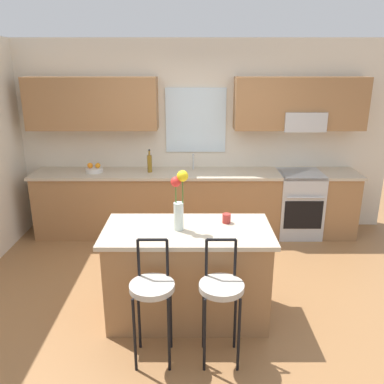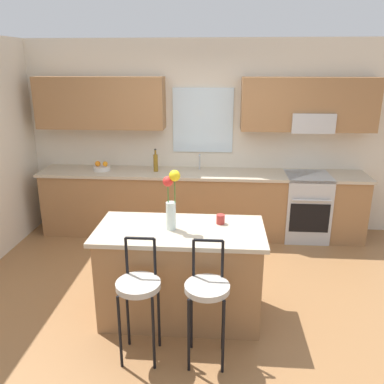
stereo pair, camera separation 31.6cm
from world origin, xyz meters
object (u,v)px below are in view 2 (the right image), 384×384
Objects in this scene: kitchen_island at (180,273)px; mug_ceramic at (221,219)px; flower_vase at (171,199)px; bar_stool_middle at (207,293)px; fruit_bowl_oranges at (102,167)px; bottle_olive_oil at (156,162)px; oven_range at (305,206)px; bar_stool_near at (139,290)px.

kitchen_island is 17.28× the size of mug_ceramic.
bar_stool_middle is at bearing -59.05° from flower_vase.
fruit_bowl_oranges is (-1.70, 1.85, -0.00)m from mug_ceramic.
oven_range is at bearing -0.67° from bottle_olive_oil.
kitchen_island is 1.49× the size of bar_stool_middle.
bar_stool_near is at bearing 180.00° from bar_stool_middle.
bar_stool_near is 3.24× the size of bottle_olive_oil.
mug_ceramic reaches higher than oven_range.
flower_vase is at bearing -129.32° from oven_range.
bottle_olive_oil is at bearing 107.57° from bar_stool_middle.
bottle_olive_oil reaches higher than bar_stool_middle.
bar_stool_middle is (0.28, -0.60, 0.17)m from kitchen_island.
mug_ceramic is 0.37× the size of fruit_bowl_oranges.
bar_stool_near and bar_stool_middle have the same top height.
oven_range is 0.88× the size of bar_stool_middle.
kitchen_island is 0.68m from bar_stool_near.
flower_vase is 1.75× the size of bottle_olive_oil.
fruit_bowl_oranges is at bearing -180.00° from bottle_olive_oil.
bar_stool_near reaches higher than oven_range.
flower_vase is 0.54m from mug_ceramic.
bar_stool_middle is 2.76m from bottle_olive_oil.
kitchen_island is at bearing -74.66° from bottle_olive_oil.
fruit_bowl_oranges is (-2.89, 0.02, 0.50)m from oven_range.
bottle_olive_oil is (-0.82, 2.60, 0.41)m from bar_stool_middle.
oven_range and kitchen_island have the same top height.
bar_stool_middle is 4.34× the size of fruit_bowl_oranges.
mug_ceramic is at bearing 82.75° from bar_stool_middle.
flower_vase reaches higher than kitchen_island.
mug_ceramic is at bearing -47.52° from fruit_bowl_oranges.
mug_ceramic is (0.44, 0.17, -0.25)m from flower_vase.
flower_vase reaches higher than fruit_bowl_oranges.
mug_ceramic is at bearing 49.20° from bar_stool_near.
bar_stool_near is 1.04m from mug_ceramic.
oven_range is 2.69m from flower_vase.
oven_range is 3.83× the size of fruit_bowl_oranges.
bottle_olive_oil is (-0.48, 2.02, -0.17)m from flower_vase.
bottle_olive_oil reaches higher than oven_range.
oven_range is 2.86× the size of bottle_olive_oil.
oven_range is 2.24m from mug_ceramic.
oven_range is 2.19m from bottle_olive_oil.
bottle_olive_oil is (0.78, 0.00, 0.09)m from fruit_bowl_oranges.
fruit_bowl_oranges is (-1.25, 2.02, -0.25)m from flower_vase.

